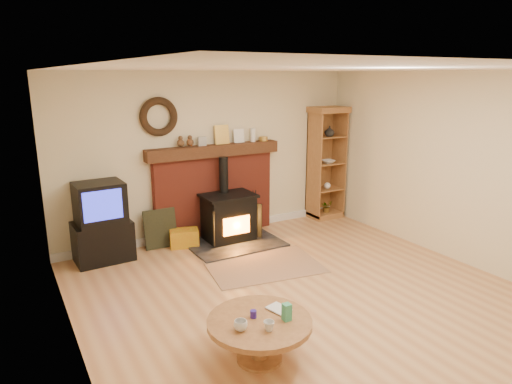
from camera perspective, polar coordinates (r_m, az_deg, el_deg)
ground at (r=5.45m, az=7.17°, el=-13.48°), size 5.50×5.50×0.00m
room_shell at (r=4.96m, az=6.97°, el=4.74°), size 5.02×5.52×2.61m
chimney_breast at (r=7.33m, az=-5.21°, el=0.65°), size 2.20×0.22×1.78m
wood_stove at (r=7.13m, az=-3.35°, el=-3.34°), size 1.40×1.00×1.31m
area_rug at (r=6.33m, az=0.97°, el=-9.18°), size 1.65×1.26×0.01m
tv_unit at (r=6.69m, az=-18.74°, el=-3.78°), size 0.79×0.58×1.13m
curio_cabinet at (r=8.30m, az=8.69°, el=3.59°), size 0.64×0.46×2.00m
firelog_box at (r=7.05m, az=-8.96°, el=-5.71°), size 0.48×0.38×0.27m
leaning_painting at (r=7.04m, az=-11.86°, el=-4.49°), size 0.49×0.13×0.59m
fire_tools at (r=7.67m, az=-0.09°, el=-4.08°), size 0.16×0.16×0.70m
coffee_table at (r=4.29m, az=0.46°, el=-16.58°), size 0.96×0.96×0.57m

